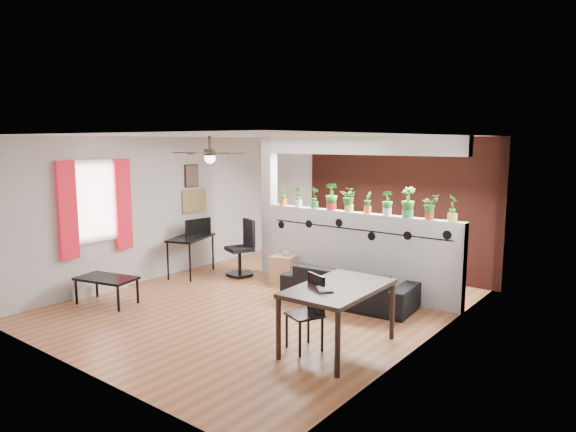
{
  "coord_description": "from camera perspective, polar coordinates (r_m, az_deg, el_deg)",
  "views": [
    {
      "loc": [
        5.01,
        -5.85,
        2.52
      ],
      "look_at": [
        0.03,
        0.6,
        1.33
      ],
      "focal_mm": 32.0,
      "sensor_mm": 36.0,
      "label": 1
    }
  ],
  "objects": [
    {
      "name": "baseboard_heater",
      "position": [
        9.2,
        -20.09,
        -7.51
      ],
      "size": [
        0.08,
        1.0,
        0.18
      ],
      "primitive_type": "cube",
      "color": "silver",
      "rests_on": "ground"
    },
    {
      "name": "ceiling_header",
      "position": [
        8.48,
        7.95,
        7.77
      ],
      "size": [
        3.6,
        0.18,
        0.3
      ],
      "primitive_type": "cube",
      "color": "silver",
      "rests_on": "room_shell"
    },
    {
      "name": "ceiling_fan",
      "position": [
        8.04,
        -8.68,
        6.77
      ],
      "size": [
        1.19,
        1.19,
        0.43
      ],
      "color": "black",
      "rests_on": "room_shell"
    },
    {
      "name": "potted_plant_3",
      "position": [
        8.8,
        4.86,
        2.25
      ],
      "size": [
        0.31,
        0.3,
        0.46
      ],
      "color": "red",
      "rests_on": "partition_wall"
    },
    {
      "name": "office_chair",
      "position": [
        9.68,
        -5.06,
        -3.98
      ],
      "size": [
        0.58,
        0.58,
        1.05
      ],
      "color": "black",
      "rests_on": "ground"
    },
    {
      "name": "potted_plant_8",
      "position": [
        8.0,
        15.48,
        1.07
      ],
      "size": [
        0.22,
        0.24,
        0.38
      ],
      "color": "red",
      "rests_on": "partition_wall"
    },
    {
      "name": "potted_plant_5",
      "position": [
        8.45,
        8.86,
        1.57
      ],
      "size": [
        0.18,
        0.21,
        0.36
      ],
      "color": "orange",
      "rests_on": "partition_wall"
    },
    {
      "name": "room_shell",
      "position": [
        7.8,
        -2.86,
        -0.68
      ],
      "size": [
        6.3,
        7.1,
        2.9
      ],
      "color": "brown",
      "rests_on": "ground"
    },
    {
      "name": "partition_wall",
      "position": [
        8.67,
        7.71,
        -4.03
      ],
      "size": [
        3.6,
        0.18,
        1.35
      ],
      "primitive_type": "cube",
      "color": "#BCBCC1",
      "rests_on": "ground"
    },
    {
      "name": "potted_plant_2",
      "position": [
        9.0,
        2.97,
        2.13
      ],
      "size": [
        0.21,
        0.18,
        0.38
      ],
      "color": "#2F822F",
      "rests_on": "partition_wall"
    },
    {
      "name": "pier_column",
      "position": [
        9.65,
        -2.08,
        1.06
      ],
      "size": [
        0.22,
        0.2,
        2.6
      ],
      "primitive_type": "cube",
      "color": "#BCBCC1",
      "rests_on": "ground"
    },
    {
      "name": "potted_plant_1",
      "position": [
        9.2,
        1.18,
        2.26
      ],
      "size": [
        0.23,
        0.22,
        0.37
      ],
      "color": "white",
      "rests_on": "partition_wall"
    },
    {
      "name": "potted_plant_7",
      "position": [
        8.13,
        13.2,
        1.59
      ],
      "size": [
        0.27,
        0.22,
        0.47
      ],
      "color": "green",
      "rests_on": "partition_wall"
    },
    {
      "name": "coffee_table",
      "position": [
        8.51,
        -19.53,
        -6.72
      ],
      "size": [
        1.01,
        0.71,
        0.43
      ],
      "color": "black",
      "rests_on": "ground"
    },
    {
      "name": "potted_plant_0",
      "position": [
        9.41,
        -0.54,
        2.5
      ],
      "size": [
        0.25,
        0.26,
        0.4
      ],
      "color": "orange",
      "rests_on": "partition_wall"
    },
    {
      "name": "vine_decal",
      "position": [
        8.52,
        7.44,
        -1.48
      ],
      "size": [
        3.31,
        0.01,
        0.3
      ],
      "color": "black",
      "rests_on": "partition_wall"
    },
    {
      "name": "book",
      "position": [
        6.08,
        3.33,
        -8.14
      ],
      "size": [
        0.29,
        0.29,
        0.02
      ],
      "primitive_type": "imported",
      "rotation": [
        0.0,
        0.0,
        0.74
      ],
      "color": "gray",
      "rests_on": "dining_table"
    },
    {
      "name": "corkboard",
      "position": [
        10.26,
        -10.37,
        1.65
      ],
      "size": [
        0.03,
        0.6,
        0.45
      ],
      "primitive_type": "cube",
      "color": "olive",
      "rests_on": "room_shell"
    },
    {
      "name": "potted_plant_4",
      "position": [
        8.62,
        6.82,
        1.92
      ],
      "size": [
        0.22,
        0.19,
        0.41
      ],
      "color": "#D1D14A",
      "rests_on": "partition_wall"
    },
    {
      "name": "window_assembly",
      "position": [
        8.94,
        -20.6,
        1.3
      ],
      "size": [
        0.09,
        1.3,
        1.55
      ],
      "color": "white",
      "rests_on": "room_shell"
    },
    {
      "name": "folding_chair",
      "position": [
        6.32,
        2.5,
        -9.89
      ],
      "size": [
        0.49,
        0.49,
        0.92
      ],
      "color": "black",
      "rests_on": "ground"
    },
    {
      "name": "monitor",
      "position": [
        9.93,
        -10.13,
        -1.63
      ],
      "size": [
        0.33,
        0.09,
        0.18
      ],
      "primitive_type": "imported",
      "rotation": [
        0.0,
        0.0,
        1.46
      ],
      "color": "black",
      "rests_on": "computer_desk"
    },
    {
      "name": "cup",
      "position": [
        9.11,
        -0.27,
        -4.18
      ],
      "size": [
        0.13,
        0.13,
        0.09
      ],
      "primitive_type": "imported",
      "rotation": [
        0.0,
        0.0,
        -0.06
      ],
      "color": "gray",
      "rests_on": "cube_shelf"
    },
    {
      "name": "potted_plant_6",
      "position": [
        8.28,
        10.99,
        1.52
      ],
      "size": [
        0.25,
        0.25,
        0.4
      ],
      "color": "white",
      "rests_on": "partition_wall"
    },
    {
      "name": "computer_desk",
      "position": [
        9.86,
        -10.75,
        -2.67
      ],
      "size": [
        0.85,
        1.14,
        0.73
      ],
      "color": "black",
      "rests_on": "ground"
    },
    {
      "name": "potted_plant_9",
      "position": [
        7.87,
        17.84,
        0.94
      ],
      "size": [
        0.26,
        0.26,
        0.4
      ],
      "color": "#EBDB53",
      "rests_on": "partition_wall"
    },
    {
      "name": "framed_art",
      "position": [
        10.18,
        -10.66,
        4.41
      ],
      "size": [
        0.03,
        0.34,
        0.44
      ],
      "color": "#8C7259",
      "rests_on": "room_shell"
    },
    {
      "name": "dining_table",
      "position": [
        6.3,
        5.64,
        -8.49
      ],
      "size": [
        0.91,
        1.46,
        0.79
      ],
      "color": "black",
      "rests_on": "ground"
    },
    {
      "name": "brick_panel",
      "position": [
        9.85,
        12.07,
        1.03
      ],
      "size": [
        3.9,
        0.05,
        2.6
      ],
      "primitive_type": "cube",
      "color": "#A13C2E",
      "rests_on": "ground"
    },
    {
      "name": "cube_shelf",
      "position": [
        9.21,
        -0.51,
        -5.94
      ],
      "size": [
        0.48,
        0.45,
        0.5
      ],
      "primitive_type": "cube",
      "rotation": [
        0.0,
        0.0,
        0.23
      ],
      "color": "tan",
      "rests_on": "ground"
    },
    {
      "name": "sofa",
      "position": [
        8.1,
        6.76,
        -7.74
      ],
      "size": [
        2.01,
        0.94,
        0.57
      ],
      "primitive_type": "imported",
      "rotation": [
        0.0,
        0.0,
        3.23
      ],
      "color": "black",
      "rests_on": "ground"
    }
  ]
}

